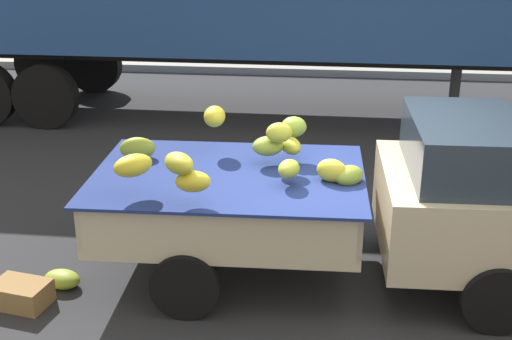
{
  "coord_description": "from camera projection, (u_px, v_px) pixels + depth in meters",
  "views": [
    {
      "loc": [
        -0.17,
        -6.02,
        3.53
      ],
      "look_at": [
        -0.87,
        0.16,
        1.11
      ],
      "focal_mm": 47.69,
      "sensor_mm": 36.0,
      "label": 1
    }
  ],
  "objects": [
    {
      "name": "fallen_banana_bunch_near_tailgate",
      "position": [
        62.0,
        279.0,
        6.72
      ],
      "size": [
        0.44,
        0.36,
        0.17
      ],
      "primitive_type": "ellipsoid",
      "rotation": [
        0.0,
        0.0,
        6.02
      ],
      "color": "olive",
      "rests_on": "ground"
    },
    {
      "name": "ground",
      "position": [
        340.0,
        282.0,
        6.84
      ],
      "size": [
        220.0,
        220.0,
        0.0
      ],
      "primitive_type": "plane",
      "color": "#28282B"
    },
    {
      "name": "pickup_truck",
      "position": [
        418.0,
        199.0,
        6.58
      ],
      "size": [
        4.72,
        1.99,
        1.7
      ],
      "rotation": [
        0.0,
        0.0,
        0.03
      ],
      "color": "#CCB793",
      "rests_on": "ground"
    },
    {
      "name": "produce_crate",
      "position": [
        21.0,
        294.0,
        6.41
      ],
      "size": [
        0.58,
        0.45,
        0.23
      ],
      "primitive_type": "cube",
      "rotation": [
        0.0,
        0.0,
        -0.19
      ],
      "color": "olive",
      "rests_on": "ground"
    },
    {
      "name": "curb_strip",
      "position": [
        339.0,
        70.0,
        15.34
      ],
      "size": [
        80.0,
        0.8,
        0.16
      ],
      "primitive_type": "cube",
      "color": "gray",
      "rests_on": "ground"
    }
  ]
}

